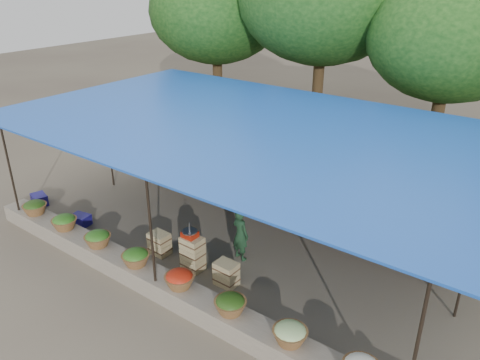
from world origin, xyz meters
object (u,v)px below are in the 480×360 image
Objects in this scene: crate_counter at (192,256)px; vendor_seated at (240,234)px; blue_crate_front at (39,199)px; blue_crate_back at (81,220)px; weighing_scale at (190,234)px.

crate_counter is 1.14m from vendor_seated.
blue_crate_front reaches higher than blue_crate_back.
crate_counter reaches higher than blue_crate_front.
vendor_seated reaches higher than weighing_scale.
vendor_seated is at bearing 6.60° from blue_crate_back.
weighing_scale is at bearing 180.00° from crate_counter.
vendor_seated reaches higher than blue_crate_front.
vendor_seated reaches higher than crate_counter.
crate_counter is 0.54m from weighing_scale.
vendor_seated is at bearing 27.24° from blue_crate_front.
crate_counter is at bearing 69.58° from vendor_seated.
blue_crate_front is at bearing -177.25° from weighing_scale.
crate_counter is at bearing 18.67° from blue_crate_front.
crate_counter is at bearing -5.36° from blue_crate_back.
blue_crate_front is at bearing -177.26° from crate_counter.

